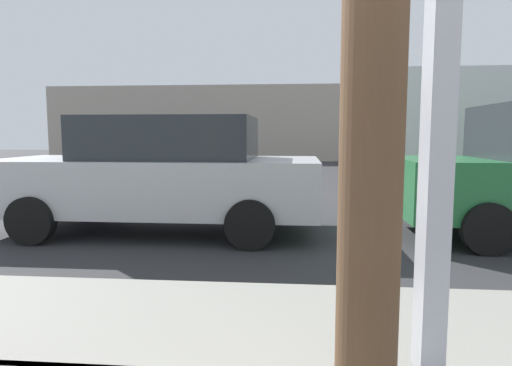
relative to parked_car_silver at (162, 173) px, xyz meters
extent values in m
plane|color=#2D2D30|center=(2.26, 2.40, -0.87)|extent=(60.00, 60.00, 0.00)
cube|color=#9E9EA3|center=(2.26, -5.52, 0.71)|extent=(0.05, 0.08, 1.27)
cube|color=#A89E8E|center=(2.26, 18.09, 1.15)|extent=(28.00, 1.20, 4.03)
cube|color=#BCBCC1|center=(-0.05, 0.00, -0.17)|extent=(4.66, 1.88, 0.77)
cube|color=#282D33|center=(0.13, 0.00, 0.52)|extent=(2.42, 1.66, 0.61)
cylinder|color=black|center=(1.40, 0.94, -0.55)|extent=(0.64, 0.18, 0.64)
cylinder|color=black|center=(1.40, -0.94, -0.55)|extent=(0.64, 0.18, 0.64)
cylinder|color=black|center=(-1.49, 0.94, -0.55)|extent=(0.64, 0.18, 0.64)
cylinder|color=black|center=(-1.49, -0.94, -0.55)|extent=(0.64, 0.18, 0.64)
cylinder|color=black|center=(4.27, 0.93, -0.55)|extent=(0.64, 0.18, 0.64)
cylinder|color=black|center=(4.27, -0.93, -0.55)|extent=(0.64, 0.18, 0.64)
cube|color=silver|center=(6.93, 4.58, 0.79)|extent=(5.40, 2.20, 2.42)
cylinder|color=black|center=(5.91, 5.68, -0.42)|extent=(0.90, 0.24, 0.90)
cylinder|color=black|center=(5.91, 3.48, -0.42)|extent=(0.90, 0.24, 0.90)
cylinder|color=brown|center=(2.32, -4.30, 0.64)|extent=(0.30, 0.30, 2.75)
camera|label=1|loc=(1.97, -6.47, 0.58)|focal=31.67mm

